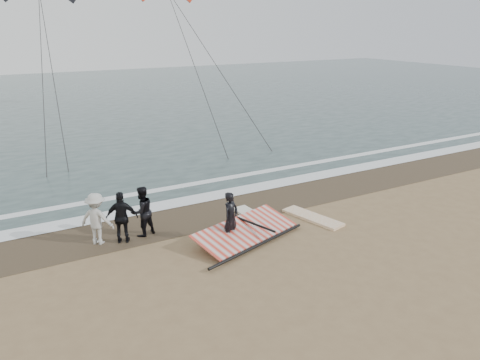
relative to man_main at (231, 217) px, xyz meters
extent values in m
plane|color=#8C704C|center=(1.17, -2.03, -0.81)|extent=(120.00, 120.00, 0.00)
cube|color=#233838|center=(1.17, 30.97, -0.80)|extent=(120.00, 54.00, 0.02)
cube|color=#4C3D2B|center=(1.17, 2.47, -0.81)|extent=(120.00, 2.80, 0.01)
cube|color=white|center=(1.17, 3.87, -0.78)|extent=(120.00, 0.90, 0.01)
cube|color=white|center=(1.17, 5.57, -0.78)|extent=(120.00, 0.45, 0.01)
imported|color=black|center=(0.00, 0.00, 0.00)|extent=(0.70, 0.61, 1.62)
cube|color=white|center=(3.33, 0.16, -0.76)|extent=(1.16, 2.39, 0.09)
cube|color=silver|center=(1.58, 1.20, -0.77)|extent=(0.69, 2.15, 0.09)
imported|color=black|center=(-2.26, 1.77, 0.01)|extent=(0.96, 0.85, 1.65)
imported|color=black|center=(-2.96, 1.57, 0.02)|extent=(1.06, 0.74, 1.67)
imported|color=beige|center=(-3.66, 1.87, 0.01)|extent=(1.21, 1.17, 1.65)
cube|color=black|center=(0.28, 0.53, -0.76)|extent=(2.48, 1.25, 0.09)
cube|color=red|center=(0.48, -0.07, -0.51)|extent=(3.78, 2.32, 0.37)
cylinder|color=black|center=(0.48, -0.85, -0.70)|extent=(3.95, 1.27, 0.09)
cylinder|color=black|center=(0.78, -0.07, -0.36)|extent=(0.58, 1.71, 0.07)
cylinder|color=#262626|center=(5.53, 15.24, 3.64)|extent=(0.04, 0.04, 16.91)
cylinder|color=#262626|center=(6.89, 15.31, 3.64)|extent=(0.04, 0.04, 16.58)
cylinder|color=#262626|center=(-2.94, 15.86, 3.58)|extent=(0.04, 0.04, 15.50)
cylinder|color=#262626|center=(-2.45, 16.05, 3.58)|extent=(0.04, 0.04, 15.07)
camera|label=1|loc=(-6.29, -11.74, 5.70)|focal=35.00mm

